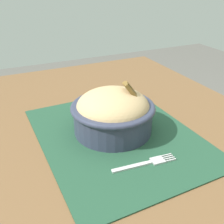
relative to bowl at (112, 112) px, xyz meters
The scene contains 4 objects.
table 0.13m from the bowl, ahead, with size 1.11×0.81×0.74m.
placemat 0.06m from the bowl, ahead, with size 0.43×0.34×0.00m, color #1E422D.
bowl is the anchor object (origin of this frame).
fork 0.15m from the bowl, ahead, with size 0.03×0.14×0.00m.
Camera 1 is at (0.46, -0.24, 1.08)m, focal length 43.07 mm.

